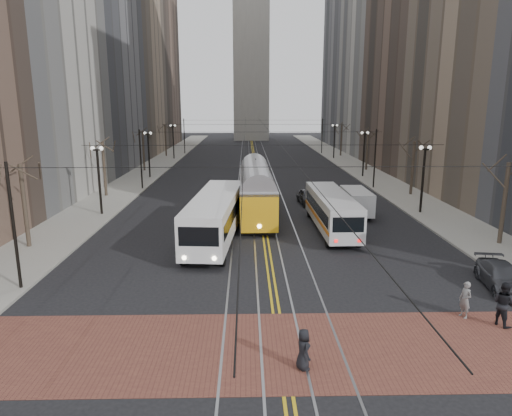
{
  "coord_description": "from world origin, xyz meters",
  "views": [
    {
      "loc": [
        -1.34,
        -20.06,
        9.33
      ],
      "look_at": [
        -0.75,
        7.46,
        3.0
      ],
      "focal_mm": 32.0,
      "sensor_mm": 36.0,
      "label": 1
    }
  ],
  "objects_px": {
    "streetcar": "(256,194)",
    "pedestrian_c": "(504,304)",
    "rear_bus": "(331,212)",
    "pedestrian_b": "(465,300)",
    "cargo_van": "(356,203)",
    "sedan_grey": "(308,197)",
    "pedestrian_a": "(303,349)",
    "transit_bus": "(215,218)",
    "sedan_parked": "(502,277)"
  },
  "relations": [
    {
      "from": "rear_bus",
      "to": "pedestrian_c",
      "type": "distance_m",
      "value": 15.83
    },
    {
      "from": "transit_bus",
      "to": "sedan_grey",
      "type": "distance_m",
      "value": 13.99
    },
    {
      "from": "transit_bus",
      "to": "cargo_van",
      "type": "bearing_deg",
      "value": 35.51
    },
    {
      "from": "sedan_grey",
      "to": "streetcar",
      "type": "bearing_deg",
      "value": -149.06
    },
    {
      "from": "sedan_grey",
      "to": "pedestrian_c",
      "type": "xyz_separation_m",
      "value": [
        5.11,
        -24.25,
        0.28
      ]
    },
    {
      "from": "sedan_parked",
      "to": "pedestrian_a",
      "type": "height_order",
      "value": "pedestrian_a"
    },
    {
      "from": "streetcar",
      "to": "sedan_parked",
      "type": "height_order",
      "value": "streetcar"
    },
    {
      "from": "sedan_parked",
      "to": "pedestrian_c",
      "type": "distance_m",
      "value": 4.53
    },
    {
      "from": "transit_bus",
      "to": "pedestrian_c",
      "type": "distance_m",
      "value": 18.36
    },
    {
      "from": "sedan_grey",
      "to": "pedestrian_c",
      "type": "distance_m",
      "value": 24.78
    },
    {
      "from": "cargo_van",
      "to": "pedestrian_a",
      "type": "height_order",
      "value": "cargo_van"
    },
    {
      "from": "cargo_van",
      "to": "sedan_parked",
      "type": "bearing_deg",
      "value": -76.03
    },
    {
      "from": "streetcar",
      "to": "pedestrian_b",
      "type": "bearing_deg",
      "value": -66.26
    },
    {
      "from": "pedestrian_b",
      "to": "pedestrian_a",
      "type": "bearing_deg",
      "value": -82.71
    },
    {
      "from": "streetcar",
      "to": "pedestrian_a",
      "type": "bearing_deg",
      "value": -87.6
    },
    {
      "from": "transit_bus",
      "to": "pedestrian_c",
      "type": "height_order",
      "value": "transit_bus"
    },
    {
      "from": "sedan_parked",
      "to": "pedestrian_c",
      "type": "relative_size",
      "value": 2.24
    },
    {
      "from": "rear_bus",
      "to": "pedestrian_c",
      "type": "xyz_separation_m",
      "value": [
        4.63,
        -15.13,
        -0.42
      ]
    },
    {
      "from": "sedan_parked",
      "to": "streetcar",
      "type": "bearing_deg",
      "value": 135.51
    },
    {
      "from": "cargo_van",
      "to": "pedestrian_c",
      "type": "bearing_deg",
      "value": -84.89
    },
    {
      "from": "rear_bus",
      "to": "pedestrian_b",
      "type": "distance_m",
      "value": 14.78
    },
    {
      "from": "rear_bus",
      "to": "pedestrian_b",
      "type": "relative_size",
      "value": 6.48
    },
    {
      "from": "pedestrian_c",
      "to": "rear_bus",
      "type": "bearing_deg",
      "value": -5.46
    },
    {
      "from": "pedestrian_a",
      "to": "rear_bus",
      "type": "bearing_deg",
      "value": -30.56
    },
    {
      "from": "streetcar",
      "to": "sedan_grey",
      "type": "relative_size",
      "value": 3.53
    },
    {
      "from": "sedan_grey",
      "to": "cargo_van",
      "type": "bearing_deg",
      "value": -58.93
    },
    {
      "from": "streetcar",
      "to": "rear_bus",
      "type": "xyz_separation_m",
      "value": [
        5.5,
        -5.33,
        -0.33
      ]
    },
    {
      "from": "pedestrian_b",
      "to": "pedestrian_c",
      "type": "height_order",
      "value": "pedestrian_c"
    },
    {
      "from": "transit_bus",
      "to": "streetcar",
      "type": "height_order",
      "value": "streetcar"
    },
    {
      "from": "transit_bus",
      "to": "pedestrian_c",
      "type": "bearing_deg",
      "value": -39.74
    },
    {
      "from": "cargo_van",
      "to": "sedan_grey",
      "type": "bearing_deg",
      "value": 127.53
    },
    {
      "from": "streetcar",
      "to": "pedestrian_b",
      "type": "xyz_separation_m",
      "value": [
        8.84,
        -19.71,
        -0.89
      ]
    },
    {
      "from": "streetcar",
      "to": "pedestrian_c",
      "type": "bearing_deg",
      "value": -64.09
    },
    {
      "from": "sedan_grey",
      "to": "pedestrian_b",
      "type": "bearing_deg",
      "value": -86.9
    },
    {
      "from": "pedestrian_a",
      "to": "sedan_grey",
      "type": "bearing_deg",
      "value": -25.23
    },
    {
      "from": "streetcar",
      "to": "pedestrian_c",
      "type": "xyz_separation_m",
      "value": [
        10.13,
        -20.45,
        -0.74
      ]
    },
    {
      "from": "cargo_van",
      "to": "pedestrian_a",
      "type": "bearing_deg",
      "value": -107.43
    },
    {
      "from": "streetcar",
      "to": "pedestrian_b",
      "type": "relative_size",
      "value": 8.85
    },
    {
      "from": "transit_bus",
      "to": "sedan_grey",
      "type": "height_order",
      "value": "transit_bus"
    },
    {
      "from": "cargo_van",
      "to": "transit_bus",
      "type": "bearing_deg",
      "value": -148.76
    },
    {
      "from": "cargo_van",
      "to": "pedestrian_a",
      "type": "relative_size",
      "value": 3.27
    },
    {
      "from": "cargo_van",
      "to": "rear_bus",
      "type": "bearing_deg",
      "value": -122.77
    },
    {
      "from": "streetcar",
      "to": "pedestrian_a",
      "type": "height_order",
      "value": "streetcar"
    },
    {
      "from": "pedestrian_c",
      "to": "pedestrian_b",
      "type": "bearing_deg",
      "value": 37.33
    },
    {
      "from": "pedestrian_b",
      "to": "pedestrian_c",
      "type": "relative_size",
      "value": 0.85
    },
    {
      "from": "sedan_parked",
      "to": "pedestrian_c",
      "type": "xyz_separation_m",
      "value": [
        -2.17,
        -3.96,
        0.35
      ]
    },
    {
      "from": "sedan_grey",
      "to": "sedan_parked",
      "type": "xyz_separation_m",
      "value": [
        7.28,
        -20.29,
        -0.08
      ]
    },
    {
      "from": "sedan_parked",
      "to": "pedestrian_a",
      "type": "xyz_separation_m",
      "value": [
        -11.14,
        -7.11,
        0.14
      ]
    },
    {
      "from": "pedestrian_b",
      "to": "streetcar",
      "type": "bearing_deg",
      "value": -175.45
    },
    {
      "from": "cargo_van",
      "to": "pedestrian_b",
      "type": "relative_size",
      "value": 3.01
    }
  ]
}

